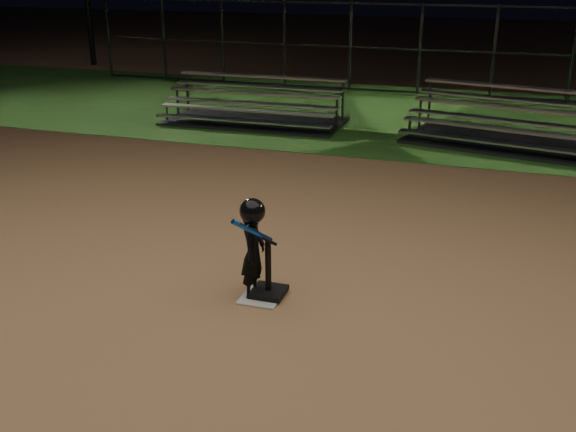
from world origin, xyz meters
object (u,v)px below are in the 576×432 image
object	(u,v)px
child_batter	(253,246)
bleacher_left	(254,114)
home_plate	(261,298)
bleacher_right	(519,135)
batting_tee	(268,285)

from	to	relation	value
child_batter	bleacher_left	size ratio (longest dim) A/B	0.29
child_batter	bleacher_left	world-z (taller)	child_batter
child_batter	bleacher_left	xyz separation A→B (m)	(-3.08, 8.16, -0.42)
home_plate	bleacher_left	xyz separation A→B (m)	(-3.18, 8.19, 0.20)
child_batter	bleacher_right	size ratio (longest dim) A/B	0.24
child_batter	home_plate	bearing A→B (deg)	-109.47
batting_tee	bleacher_right	size ratio (longest dim) A/B	0.14
batting_tee	home_plate	bearing A→B (deg)	-122.78
bleacher_left	bleacher_right	distance (m)	5.97
batting_tee	bleacher_right	bearing A→B (deg)	70.81
home_plate	child_batter	size ratio (longest dim) A/B	0.38
child_batter	bleacher_left	distance (m)	8.73
child_batter	bleacher_right	xyz separation A→B (m)	(2.88, 7.89, -0.40)
batting_tee	child_batter	size ratio (longest dim) A/B	0.57
batting_tee	child_batter	world-z (taller)	child_batter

